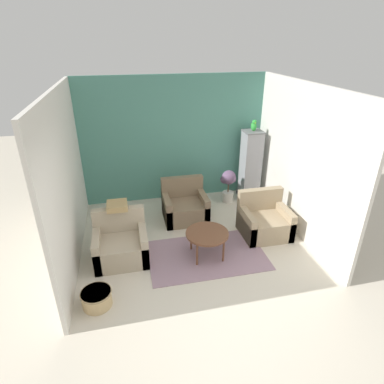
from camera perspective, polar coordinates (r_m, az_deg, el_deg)
ground_plane at (r=4.77m, az=4.97°, el=-19.98°), size 20.00×20.00×0.00m
wall_back_accent at (r=7.14m, az=-3.21°, el=9.25°), size 4.12×0.06×2.74m
wall_left at (r=5.42m, az=-21.46°, el=1.88°), size 0.06×3.58×2.74m
wall_right at (r=6.18m, az=18.77°, el=5.21°), size 0.06×3.58×2.74m
area_rug at (r=5.66m, az=2.61°, el=-11.11°), size 2.00×1.25×0.01m
coffee_table at (r=5.42m, az=2.70°, el=-7.59°), size 0.72×0.72×0.46m
armchair_left at (r=5.58m, az=-12.51°, el=-9.15°), size 0.87×0.76×0.82m
armchair_right at (r=6.23m, az=12.70°, el=-5.13°), size 0.87×0.76×0.82m
armchair_middle at (r=6.59m, az=-1.30°, el=-2.62°), size 0.87×0.76×0.82m
birdcage at (r=7.41m, az=10.34°, el=4.64°), size 0.44×0.44×1.58m
parrot at (r=7.14m, az=10.92°, el=11.50°), size 0.12×0.21×0.25m
potted_plant at (r=7.22m, az=6.48°, el=1.63°), size 0.35×0.31×0.76m
wicker_basket at (r=4.89m, az=-16.59°, el=-17.60°), size 0.43×0.43×0.24m
throw_pillow at (r=5.50m, az=-13.17°, el=-2.38°), size 0.34×0.34×0.10m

